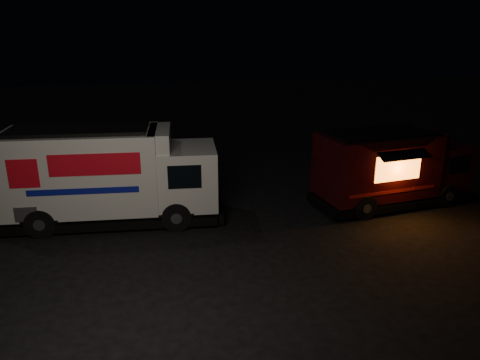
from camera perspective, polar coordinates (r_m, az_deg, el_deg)
The scene contains 3 objects.
ground at distance 13.08m, azimuth -8.11°, elevation -9.71°, with size 80.00×80.00×0.00m, color black.
white_truck at distance 15.45m, azimuth -15.20°, elevation 0.62°, with size 6.91×2.36×3.13m, color silver, non-canonical shape.
red_truck at distance 17.33m, azimuth 18.27°, elevation 1.50°, with size 5.77×2.12×2.69m, color black, non-canonical shape.
Camera 1 is at (-0.51, -11.52, 6.18)m, focal length 35.00 mm.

